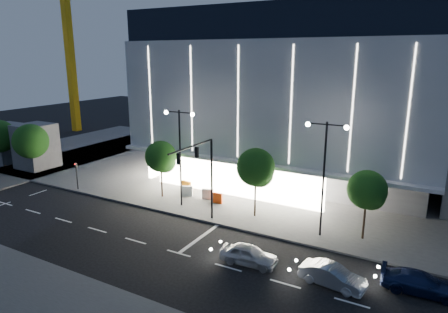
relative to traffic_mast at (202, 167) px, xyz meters
name	(u,v)px	position (x,y,z in m)	size (l,w,h in m)	color
ground	(169,239)	(-1.00, -3.34, -5.03)	(160.00, 160.00, 0.00)	black
sidewalk_museum	(321,170)	(4.00, 20.66, -4.95)	(70.00, 40.00, 0.15)	#474747
sidewalk_west	(32,160)	(-31.00, 6.66, -4.95)	(16.00, 50.00, 0.15)	#474747
museum	(304,94)	(1.98, 18.97, 4.25)	(30.00, 25.80, 18.00)	#4C4C51
traffic_mast	(202,167)	(0.00, 0.00, 0.00)	(0.33, 5.89, 7.07)	black
street_lamp_west	(180,144)	(-4.00, 2.66, 0.93)	(3.16, 0.36, 9.00)	black
street_lamp_east	(324,163)	(9.00, 2.66, 0.93)	(3.16, 0.36, 9.00)	black
ped_signal_far	(77,173)	(-16.00, 1.16, -3.14)	(0.22, 0.24, 3.00)	black
tower_crane	(71,14)	(-41.92, 24.66, 15.48)	(32.00, 2.00, 28.50)	gold
tree_left	(161,158)	(-6.97, 3.68, -0.99)	(3.02, 3.02, 5.72)	black
tree_mid	(256,169)	(3.03, 3.68, -0.69)	(3.25, 3.25, 6.15)	black
tree_right	(367,192)	(12.03, 3.68, -1.14)	(2.91, 2.91, 5.51)	black
car_lead	(249,255)	(5.98, -3.74, -4.36)	(1.58, 3.94, 1.34)	#B8BBC1
car_second	(332,276)	(11.54, -3.63, -4.37)	(1.39, 3.98, 1.31)	silver
car_third	(420,283)	(16.26, -1.83, -4.39)	(1.78, 4.37, 1.27)	#131F49
barrier_a	(187,186)	(-5.90, 6.29, -4.38)	(1.10, 0.25, 1.00)	orange
barrier_b	(187,191)	(-4.98, 5.02, -4.38)	(1.10, 0.25, 1.00)	silver
barrier_c	(217,198)	(-1.43, 4.72, -4.38)	(1.10, 0.25, 1.00)	#F1430D
barrier_d	(208,194)	(-2.72, 5.25, -4.38)	(1.10, 0.25, 1.00)	silver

